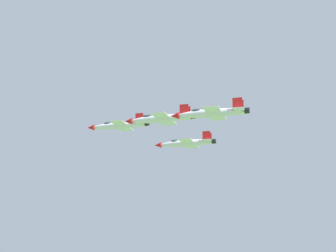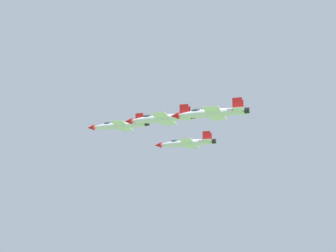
# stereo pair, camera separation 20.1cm
# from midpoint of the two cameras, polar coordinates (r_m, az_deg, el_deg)

# --- Properties ---
(jet_lead) EXTENTS (10.76, 17.72, 3.73)m
(jet_lead) POSITION_cam_midpoint_polar(r_m,az_deg,el_deg) (200.74, -3.85, 0.06)
(jet_lead) COLOR white
(jet_left_wingman) EXTENTS (11.15, 18.49, 3.90)m
(jet_left_wingman) POSITION_cam_midpoint_polar(r_m,az_deg,el_deg) (183.21, -0.58, 0.60)
(jet_left_wingman) COLOR white
(jet_right_wingman) EXTENTS (10.88, 17.99, 3.79)m
(jet_right_wingman) POSITION_cam_midpoint_polar(r_m,az_deg,el_deg) (208.03, 1.40, -1.33)
(jet_right_wingman) COLOR white
(jet_left_outer) EXTENTS (11.10, 18.27, 3.84)m
(jet_left_outer) POSITION_cam_midpoint_polar(r_m,az_deg,el_deg) (166.21, 3.36, 1.03)
(jet_left_outer) COLOR white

